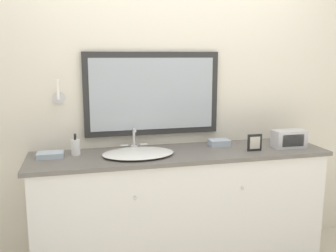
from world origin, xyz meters
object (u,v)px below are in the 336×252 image
at_px(sink_basin, 138,153).
at_px(soap_bottle, 76,147).
at_px(picture_frame, 255,143).
at_px(appliance_box, 289,139).

relative_size(sink_basin, soap_bottle, 3.28).
bearing_deg(picture_frame, soap_bottle, 171.41).
relative_size(soap_bottle, appliance_box, 0.62).
distance_m(sink_basin, appliance_box, 1.17).
distance_m(sink_basin, picture_frame, 0.87).
xyz_separation_m(soap_bottle, appliance_box, (1.61, -0.16, 0.01)).
xyz_separation_m(sink_basin, picture_frame, (0.87, -0.08, 0.05)).
bearing_deg(appliance_box, soap_bottle, 174.19).
bearing_deg(sink_basin, soap_bottle, 165.07).
distance_m(soap_bottle, picture_frame, 1.31).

